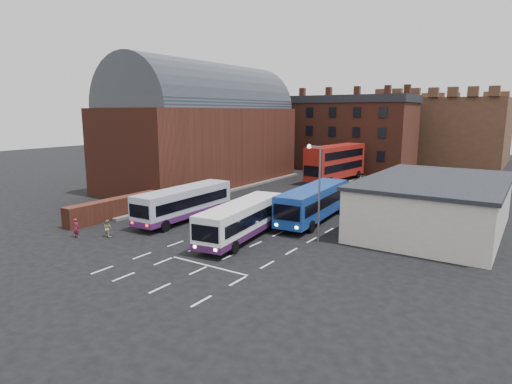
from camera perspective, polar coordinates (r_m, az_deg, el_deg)
The scene contains 13 objects.
ground at distance 32.88m, azimuth -9.72°, elevation -6.47°, with size 180.00×180.00×0.00m, color black.
railway_station at distance 57.48m, azimuth -6.93°, elevation 8.62°, with size 12.00×28.00×16.00m.
forecourt_wall at distance 41.31m, azimuth -18.24°, elevation -2.04°, with size 1.20×10.00×1.80m, color #602B1E.
cream_building at distance 38.12m, azimuth 22.72°, elevation -1.44°, with size 10.40×16.40×4.25m.
brick_terrace at distance 74.26m, azimuth 11.64°, elevation 7.28°, with size 22.00×10.00×11.00m, color brown.
castle_keep at distance 90.23m, azimuth 23.66°, elevation 7.49°, with size 22.00×22.00×12.00m, color brown.
bus_white_outbound at distance 38.75m, azimuth -9.54°, elevation -1.21°, with size 2.97×10.80×2.92m.
bus_white_inbound at distance 32.49m, azimuth -1.95°, elevation -3.49°, with size 3.71×10.51×2.81m.
bus_blue at distance 38.12m, azimuth 7.66°, elevation -1.23°, with size 3.49×11.37×3.06m.
bus_red_double at distance 60.93m, azimuth 10.56°, elevation 3.93°, with size 3.99×12.67×4.99m.
street_lamp at distance 31.70m, azimuth 8.16°, elevation 1.04°, with size 1.37×0.72×7.22m.
pedestrian_red at distance 35.97m, azimuth -22.85°, elevation -4.44°, with size 0.55×0.36×1.50m, color maroon.
pedestrian_beige at distance 35.27m, azimuth -19.16°, elevation -4.60°, with size 0.66×0.51×1.36m, color tan.
Camera 1 is at (21.69, -22.78, 9.59)m, focal length 30.00 mm.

